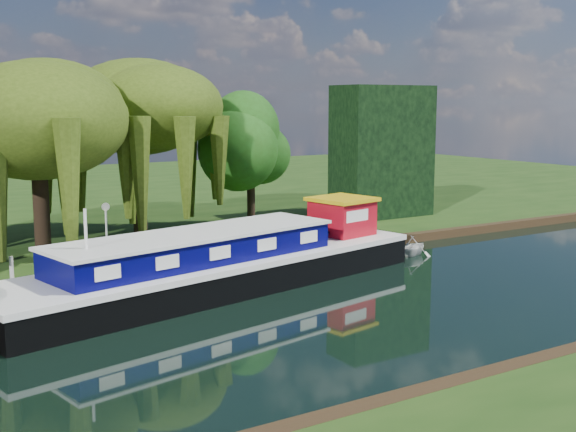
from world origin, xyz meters
TOP-DOWN VIEW (x-y plane):
  - ground at (0.00, 0.00)m, footprint 120.00×120.00m
  - far_bank at (0.00, 34.00)m, footprint 120.00×52.00m
  - dutch_barge at (3.30, 4.67)m, footprint 19.44×8.03m
  - narrowboat at (6.59, 5.79)m, footprint 12.26×4.87m
  - white_cruiser at (14.24, 5.53)m, footprint 2.53×2.36m
  - willow_left at (-2.03, 11.63)m, footprint 7.00×7.00m
  - willow_right at (3.40, 14.13)m, footprint 6.84×6.84m
  - tree_far_right at (10.00, 14.38)m, footprint 3.99×3.99m
  - conifer_hedge at (19.00, 14.00)m, footprint 6.00×3.00m
  - lamppost at (0.50, 10.50)m, footprint 0.36×0.36m
  - mooring_posts at (-0.50, 8.40)m, footprint 19.16×0.16m
  - reeds_near at (6.87, -7.57)m, footprint 33.70×1.50m

SIDE VIEW (x-z plane):
  - ground at x=0.00m, z-range 0.00..0.00m
  - white_cruiser at x=14.24m, z-range -0.54..0.54m
  - far_bank at x=0.00m, z-range 0.00..0.45m
  - reeds_near at x=6.87m, z-range 0.00..1.10m
  - narrowboat at x=6.59m, z-range -0.25..1.51m
  - mooring_posts at x=-0.50m, z-range 0.45..1.45m
  - dutch_barge at x=3.30m, z-range -1.01..2.99m
  - lamppost at x=0.50m, z-range 1.14..3.70m
  - conifer_hedge at x=19.00m, z-range 0.45..8.45m
  - tree_far_right at x=10.00m, z-range 1.69..8.21m
  - willow_right at x=3.40m, z-range 2.36..10.69m
  - willow_left at x=-2.03m, z-range 2.35..10.74m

